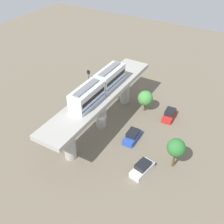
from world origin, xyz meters
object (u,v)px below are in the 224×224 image
(tree_mid_lot, at_px, (145,98))
(signal_post, at_px, (90,92))
(parked_car_red, at_px, (169,115))
(parked_car_blue, at_px, (132,136))
(train, at_px, (99,86))
(tree_near_viaduct, at_px, (176,148))
(parked_car_white, at_px, (142,168))

(tree_mid_lot, distance_m, signal_post, 10.92)
(parked_car_red, bearing_deg, signal_post, -156.51)
(parked_car_blue, bearing_deg, train, 176.63)
(train, xyz_separation_m, tree_near_viaduct, (14.85, -2.33, -4.80))
(parked_car_blue, distance_m, parked_car_white, 7.33)
(train, xyz_separation_m, parked_car_red, (9.96, 8.87, -7.92))
(parked_car_blue, xyz_separation_m, parked_car_red, (3.33, 9.04, 0.00))
(parked_car_red, relative_size, signal_post, 0.44)
(parked_car_blue, distance_m, signal_post, 11.26)
(train, height_order, tree_near_viaduct, train)
(train, bearing_deg, parked_car_blue, -1.43)
(parked_car_white, distance_m, tree_mid_lot, 15.98)
(parked_car_red, bearing_deg, tree_near_viaduct, -70.28)
(parked_car_white, height_order, parked_car_red, same)
(parked_car_white, height_order, tree_near_viaduct, tree_near_viaduct)
(signal_post, bearing_deg, parked_car_white, -28.07)
(tree_near_viaduct, bearing_deg, train, 171.08)
(train, bearing_deg, tree_mid_lot, 60.55)
(parked_car_red, relative_size, tree_near_viaduct, 0.81)
(parked_car_blue, height_order, tree_mid_lot, tree_mid_lot)
(parked_car_blue, distance_m, tree_near_viaduct, 9.05)
(parked_car_red, xyz_separation_m, signal_post, (-13.36, -6.91, 4.64))
(parked_car_white, bearing_deg, parked_car_red, 105.65)
(train, bearing_deg, parked_car_red, 41.68)
(parked_car_blue, xyz_separation_m, tree_near_viaduct, (8.22, -2.17, 3.12))
(parked_car_red, bearing_deg, parked_car_blue, -114.07)
(parked_car_white, bearing_deg, parked_car_blue, 139.69)
(parked_car_white, xyz_separation_m, signal_post, (-14.65, 7.81, 4.64))
(train, relative_size, signal_post, 1.39)
(train, height_order, tree_mid_lot, train)
(parked_car_red, bearing_deg, train, -142.18)
(parked_car_blue, xyz_separation_m, tree_mid_lot, (-1.76, 8.80, 2.18))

